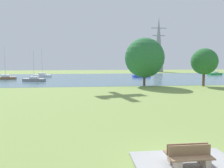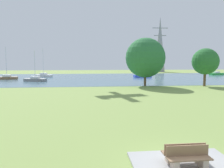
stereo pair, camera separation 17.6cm
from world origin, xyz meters
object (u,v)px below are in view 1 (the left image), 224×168
object	(u,v)px
bench_facing_inland	(191,159)
electricity_pylon	(158,45)
bench_facing_water	(185,154)
sailboat_blue	(141,76)
sailboat_white	(42,75)
tree_mid_shore	(204,62)
sailboat_brown	(5,77)
sailboat_green	(215,73)
sailboat_gray	(34,79)
tree_west_near	(145,58)

from	to	relation	value
bench_facing_inland	electricity_pylon	bearing A→B (deg)	72.91
bench_facing_water	electricity_pylon	distance (m)	86.12
bench_facing_water	sailboat_blue	xyz separation A→B (m)	(10.70, 51.07, -0.02)
electricity_pylon	sailboat_white	bearing A→B (deg)	-147.60
bench_facing_water	tree_mid_shore	xyz separation A→B (m)	(16.37, 28.62, 3.86)
bench_facing_water	sailboat_brown	bearing A→B (deg)	116.35
sailboat_green	electricity_pylon	distance (m)	27.72
sailboat_gray	bench_facing_inland	bearing A→B (deg)	-69.70
bench_facing_water	tree_west_near	xyz separation A→B (m)	(6.08, 30.32, 4.52)
sailboat_green	electricity_pylon	bearing A→B (deg)	116.35
electricity_pylon	sailboat_brown	bearing A→B (deg)	-145.24
tree_west_near	tree_mid_shore	bearing A→B (deg)	-9.36
sailboat_green	tree_mid_shore	world-z (taller)	tree_mid_shore
tree_mid_shore	sailboat_white	bearing A→B (deg)	140.95
sailboat_gray	tree_west_near	distance (m)	24.77
sailboat_blue	electricity_pylon	xyz separation A→B (m)	(14.56, 30.57, 10.68)
bench_facing_inland	sailboat_brown	distance (m)	53.73
bench_facing_water	bench_facing_inland	bearing A→B (deg)	-90.00
sailboat_gray	tree_west_near	bearing A→B (deg)	-27.34
sailboat_green	sailboat_brown	xyz separation A→B (m)	(-60.25, -11.00, 0.03)
sailboat_blue	electricity_pylon	distance (m)	35.50
bench_facing_inland	sailboat_brown	size ratio (longest dim) A/B	0.23
sailboat_brown	electricity_pylon	size ratio (longest dim) A/B	0.35
bench_facing_water	sailboat_brown	world-z (taller)	sailboat_brown
electricity_pylon	tree_west_near	bearing A→B (deg)	-110.49
bench_facing_inland	sailboat_white	world-z (taller)	sailboat_white
sailboat_gray	electricity_pylon	distance (m)	58.23
sailboat_green	sailboat_gray	xyz separation A→B (m)	(-52.17, -17.21, 0.01)
sailboat_green	bench_facing_water	bearing A→B (deg)	-121.95
sailboat_brown	tree_west_near	xyz separation A→B (m)	(29.71, -17.40, 4.52)
bench_facing_water	bench_facing_inland	size ratio (longest dim) A/B	1.00
sailboat_brown	sailboat_blue	distance (m)	34.50
bench_facing_inland	sailboat_brown	bearing A→B (deg)	116.09
tree_west_near	sailboat_green	bearing A→B (deg)	42.92
sailboat_blue	sailboat_gray	size ratio (longest dim) A/B	0.80
sailboat_green	sailboat_brown	size ratio (longest dim) A/B	0.72
sailboat_gray	tree_west_near	xyz separation A→B (m)	(21.63, -11.18, 4.53)
bench_facing_water	sailboat_gray	xyz separation A→B (m)	(-15.55, 41.50, -0.01)
bench_facing_inland	sailboat_white	bearing A→B (deg)	106.39
bench_facing_water	sailboat_brown	distance (m)	53.25
bench_facing_water	sailboat_brown	size ratio (longest dim) A/B	0.23
bench_facing_inland	electricity_pylon	xyz separation A→B (m)	(25.26, 82.18, 10.65)
bench_facing_water	tree_west_near	size ratio (longest dim) A/B	0.21
sailboat_green	tree_west_near	distance (m)	41.94
bench_facing_inland	sailboat_white	size ratio (longest dim) A/B	0.23
bench_facing_inland	sailboat_blue	world-z (taller)	sailboat_blue
tree_west_near	tree_mid_shore	xyz separation A→B (m)	(10.29, -1.70, -0.66)
tree_west_near	sailboat_brown	bearing A→B (deg)	149.65
bench_facing_inland	sailboat_green	world-z (taller)	sailboat_green
tree_mid_shore	sailboat_blue	bearing A→B (deg)	104.17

